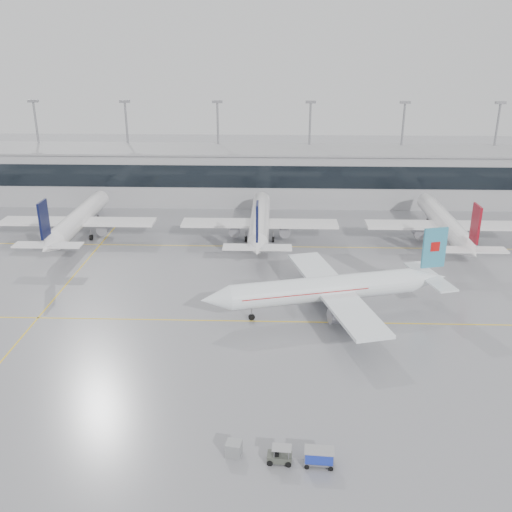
{
  "coord_description": "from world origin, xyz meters",
  "views": [
    {
      "loc": [
        2.71,
        -69.87,
        36.54
      ],
      "look_at": [
        0.0,
        12.0,
        5.0
      ],
      "focal_mm": 40.0,
      "sensor_mm": 36.0,
      "label": 1
    }
  ],
  "objects_px": {
    "baggage_cart": "(319,456)",
    "gse_unit": "(234,449)",
    "baggage_tug": "(280,457)",
    "air_canada_jet": "(332,288)"
  },
  "relations": [
    {
      "from": "baggage_cart",
      "to": "gse_unit",
      "type": "height_order",
      "value": "baggage_cart"
    },
    {
      "from": "baggage_tug",
      "to": "gse_unit",
      "type": "bearing_deg",
      "value": 173.64
    },
    {
      "from": "air_canada_jet",
      "to": "gse_unit",
      "type": "distance_m",
      "value": 32.59
    },
    {
      "from": "baggage_cart",
      "to": "gse_unit",
      "type": "bearing_deg",
      "value": 176.53
    },
    {
      "from": "air_canada_jet",
      "to": "baggage_tug",
      "type": "height_order",
      "value": "air_canada_jet"
    },
    {
      "from": "air_canada_jet",
      "to": "baggage_cart",
      "type": "relative_size",
      "value": 12.8
    },
    {
      "from": "baggage_tug",
      "to": "gse_unit",
      "type": "distance_m",
      "value": 4.33
    },
    {
      "from": "baggage_tug",
      "to": "gse_unit",
      "type": "xyz_separation_m",
      "value": [
        -4.26,
        0.79,
        0.13
      ]
    },
    {
      "from": "air_canada_jet",
      "to": "baggage_tug",
      "type": "xyz_separation_m",
      "value": [
        -7.51,
        -31.04,
        -3.03
      ]
    },
    {
      "from": "baggage_tug",
      "to": "baggage_cart",
      "type": "bearing_deg",
      "value": 0.0
    }
  ]
}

